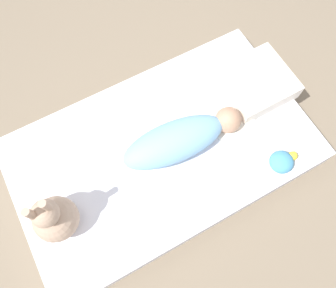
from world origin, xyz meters
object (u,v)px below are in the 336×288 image
object	(u,v)px
swaddled_baby	(181,139)
pillow	(256,83)
bunny_plush	(54,218)
turtle_plush	(282,162)

from	to	relation	value
swaddled_baby	pillow	bearing A→B (deg)	15.43
swaddled_baby	bunny_plush	distance (m)	0.67
swaddled_baby	turtle_plush	distance (m)	0.50
swaddled_baby	pillow	size ratio (longest dim) A/B	1.79
bunny_plush	turtle_plush	distance (m)	1.08
swaddled_baby	bunny_plush	bearing A→B (deg)	-168.98
swaddled_baby	turtle_plush	size ratio (longest dim) A/B	4.12
swaddled_baby	pillow	xyz separation A→B (m)	(0.51, 0.10, -0.03)
pillow	turtle_plush	xyz separation A→B (m)	(-0.13, -0.42, -0.01)
bunny_plush	turtle_plush	size ratio (longest dim) A/B	2.34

